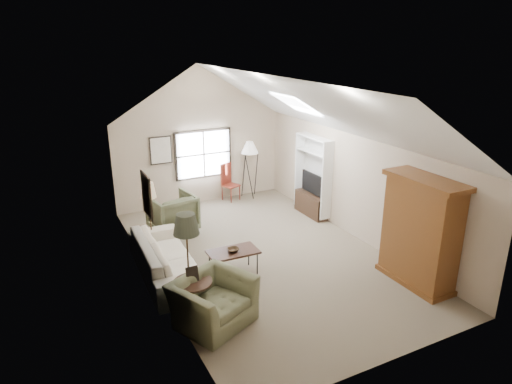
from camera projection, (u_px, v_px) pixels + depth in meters
name	position (u px, v px, depth m)	size (l,w,h in m)	color
room_shell	(265.00, 114.00, 9.29)	(5.01, 8.01, 4.00)	#706250
window	(204.00, 154.00, 13.24)	(1.72, 0.08, 1.42)	black
skylight	(296.00, 104.00, 10.60)	(0.80, 1.20, 0.52)	white
wall_art	(154.00, 171.00, 10.60)	(1.97, 3.71, 0.88)	black
armoire	(420.00, 232.00, 8.90)	(0.60, 1.50, 2.20)	brown
tv_alcove	(313.00, 175.00, 12.32)	(0.32, 1.30, 2.10)	white
media_console	(311.00, 204.00, 12.59)	(0.34, 1.18, 0.60)	#382316
tv_panel	(312.00, 183.00, 12.38)	(0.05, 0.90, 0.55)	black
sofa	(167.00, 258.00, 9.36)	(2.74, 1.07, 0.80)	white
armchair_near	(213.00, 302.00, 7.81)	(1.27, 1.11, 0.82)	#666E4D
armchair_far	(172.00, 213.00, 11.49)	(1.04, 1.07, 0.97)	#626949
coffee_table	(233.00, 263.00, 9.46)	(1.03, 0.57, 0.53)	#3C2018
bowl	(233.00, 250.00, 9.36)	(0.25, 0.25, 0.06)	#3D2A19
side_table	(193.00, 298.00, 8.04)	(0.69, 0.69, 0.69)	#3B2418
side_chair	(231.00, 182.00, 13.63)	(0.43, 0.43, 1.11)	maroon
tripod_lamp	(250.00, 169.00, 13.80)	(0.51, 0.51, 1.77)	silver
dark_lamp	(188.00, 263.00, 8.00)	(0.46, 0.46, 1.91)	#26291D
tan_lamp	(150.00, 218.00, 10.22)	(0.34, 0.34, 1.71)	tan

